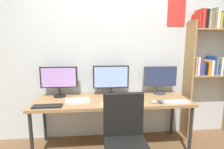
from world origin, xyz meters
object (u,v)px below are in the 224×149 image
Objects in this scene: monitor_left at (59,79)px; coffee_mug at (131,100)px; mouse_left_side at (160,102)px; mouse_right_side at (154,102)px; keyboard_center at (114,104)px; laptop_closed at (77,101)px; monitor_center at (111,79)px; monitor_right at (160,78)px; bookshelf at (210,59)px; keyboard_right at (176,102)px; desk at (112,103)px; keyboard_left at (47,106)px.

coffee_mug is at bearing -22.84° from monitor_left.
mouse_left_side and mouse_right_side have the same top height.
laptop_closed reaches higher than keyboard_center.
keyboard_center is 0.52m from laptop_closed.
monitor_center is 1.04× the size of monitor_right.
keyboard_center is at bearing -150.17° from monitor_right.
bookshelf is 5.94× the size of keyboard_right.
monitor_left is 1.39m from mouse_right_side.
mouse_left_side reaches higher than desk.
keyboard_left is (-0.84, -0.44, -0.25)m from monitor_center.
coffee_mug is at bearing -42.44° from desk.
monitor_right reaches higher than coffee_mug.
monitor_center is 0.72m from mouse_right_side.
keyboard_right is at bearing 0.00° from keyboard_center.
keyboard_left is 3.40× the size of coffee_mug.
monitor_center is at bearing 90.00° from desk.
desk is 0.58m from mouse_right_side.
mouse_right_side is 0.30× the size of laptop_closed.
mouse_left_side is at bearing 176.87° from keyboard_right.
coffee_mug is at bearing -142.24° from monitor_right.
monitor_right is at bearing 98.82° from keyboard_right.
monitor_center is at bearing 145.21° from mouse_left_side.
laptop_closed is at bearing 171.22° from mouse_right_side.
monitor_right is at bearing 29.83° from keyboard_center.
mouse_left_side is (0.62, -0.22, 0.07)m from desk.
bookshelf is 1.26m from mouse_right_side.
coffee_mug is at bearing 5.37° from keyboard_center.
bookshelf is 2.16m from laptop_closed.
desk is 0.24m from keyboard_center.
desk is 22.74× the size of mouse_right_side.
monitor_left reaches higher than keyboard_center.
keyboard_right is (-0.75, -0.46, -0.54)m from bookshelf.
monitor_center is at bearing 21.89° from laptop_closed.
mouse_right_side is 1.03m from laptop_closed.
keyboard_center is at bearing -90.00° from desk.
desk is at bearing 90.00° from keyboard_center.
monitor_left is 1.56× the size of keyboard_right.
mouse_left_side is 0.91× the size of coffee_mug.
monitor_center is at bearing 27.77° from keyboard_left.
laptop_closed is (-0.49, -0.27, -0.25)m from monitor_center.
keyboard_right is 0.22m from mouse_left_side.
monitor_left is 1.68× the size of laptop_closed.
keyboard_left and keyboard_center have the same top height.
desk is at bearing 164.69° from keyboard_right.
bookshelf is 3.79× the size of monitor_left.
monitor_right is at bearing 60.65° from mouse_right_side.
desk is at bearing -15.39° from monitor_left.
mouse_right_side reaches higher than keyboard_right.
keyboard_center is (0.84, 0.00, 0.00)m from keyboard_left.
keyboard_left is at bearing -169.26° from bookshelf.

